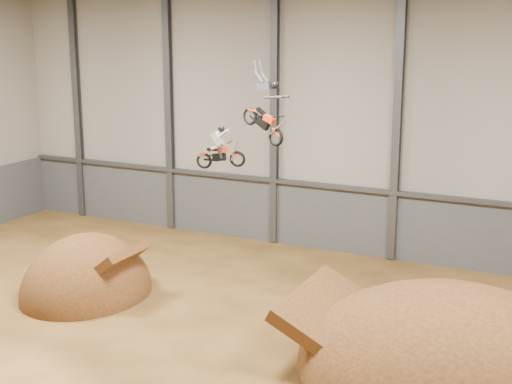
{
  "coord_description": "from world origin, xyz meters",
  "views": [
    {
      "loc": [
        12.44,
        -19.72,
        11.77
      ],
      "look_at": [
        0.84,
        4.0,
        5.59
      ],
      "focal_mm": 50.0,
      "sensor_mm": 36.0,
      "label": 1
    }
  ],
  "objects_px": {
    "takeoff_ramp": "(87,294)",
    "fmx_rider_a": "(221,145)",
    "fmx_rider_b": "(260,102)",
    "landing_ramp": "(452,378)"
  },
  "relations": [
    {
      "from": "fmx_rider_b",
      "to": "takeoff_ramp",
      "type": "bearing_deg",
      "value": -155.01
    },
    {
      "from": "fmx_rider_b",
      "to": "fmx_rider_a",
      "type": "bearing_deg",
      "value": -90.93
    },
    {
      "from": "landing_ramp",
      "to": "fmx_rider_b",
      "type": "height_order",
      "value": "fmx_rider_b"
    },
    {
      "from": "takeoff_ramp",
      "to": "fmx_rider_b",
      "type": "xyz_separation_m",
      "value": [
        8.01,
        1.21,
        8.88
      ]
    },
    {
      "from": "takeoff_ramp",
      "to": "fmx_rider_a",
      "type": "distance_m",
      "value": 10.52
    },
    {
      "from": "takeoff_ramp",
      "to": "fmx_rider_a",
      "type": "height_order",
      "value": "fmx_rider_a"
    },
    {
      "from": "takeoff_ramp",
      "to": "fmx_rider_a",
      "type": "bearing_deg",
      "value": -6.02
    },
    {
      "from": "takeoff_ramp",
      "to": "fmx_rider_b",
      "type": "distance_m",
      "value": 12.02
    },
    {
      "from": "fmx_rider_b",
      "to": "landing_ramp",
      "type": "bearing_deg",
      "value": 2.99
    },
    {
      "from": "takeoff_ramp",
      "to": "landing_ramp",
      "type": "distance_m",
      "value": 16.31
    }
  ]
}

